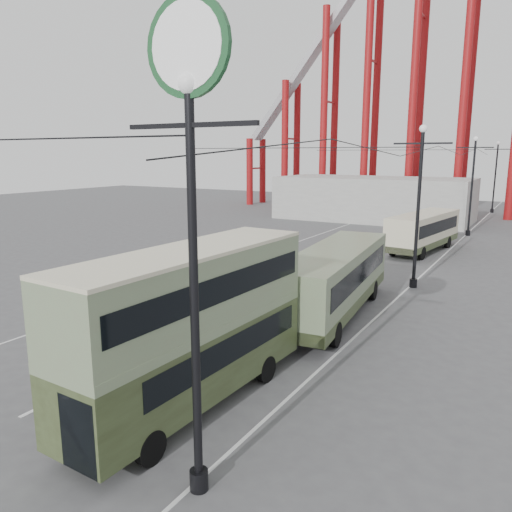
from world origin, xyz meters
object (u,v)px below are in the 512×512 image
Objects in this scene: pedestrian at (337,285)px; single_decker_green at (334,278)px; single_decker_cream at (423,230)px; lamp_post_near at (190,147)px; double_decker_bus at (192,320)px.

single_decker_green is at bearing 63.59° from pedestrian.
pedestrian is at bearing -85.06° from single_decker_cream.
single_decker_green reaches higher than pedestrian.
lamp_post_near reaches higher than double_decker_bus.
single_decker_green is 18.81m from single_decker_cream.
double_decker_bus is 5.29× the size of pedestrian.
single_decker_green is at bearing -82.60° from single_decker_cream.
double_decker_bus is 29.38m from single_decker_cream.
double_decker_bus is at bearing -98.15° from single_decker_green.
single_decker_green is 1.16× the size of single_decker_cream.
lamp_post_near is 6.51m from double_decker_bus.
double_decker_bus reaches higher than single_decker_cream.
lamp_post_near is at bearing -78.70° from single_decker_cream.
single_decker_green is 6.67× the size of pedestrian.
pedestrian is at bearing 100.01° from lamp_post_near.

